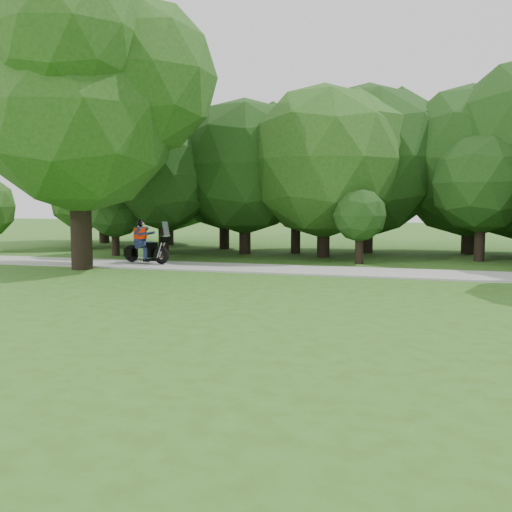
# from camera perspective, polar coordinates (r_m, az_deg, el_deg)

# --- Properties ---
(ground) EXTENTS (100.00, 100.00, 0.00)m
(ground) POSITION_cam_1_polar(r_m,az_deg,el_deg) (10.01, 15.11, -7.60)
(ground) COLOR #345117
(ground) RESTS_ON ground
(walkway) EXTENTS (60.00, 2.20, 0.06)m
(walkway) POSITION_cam_1_polar(r_m,az_deg,el_deg) (17.90, 15.57, -1.74)
(walkway) COLOR gray
(walkway) RESTS_ON ground
(tree_line) EXTENTS (39.87, 11.94, 7.90)m
(tree_line) POSITION_cam_1_polar(r_m,az_deg,el_deg) (24.38, 17.72, 8.71)
(tree_line) COLOR black
(tree_line) RESTS_ON ground
(big_tree_west) EXTENTS (8.64, 6.56, 9.96)m
(big_tree_west) POSITION_cam_1_polar(r_m,az_deg,el_deg) (20.04, -16.98, 15.43)
(big_tree_west) COLOR black
(big_tree_west) RESTS_ON ground
(touring_motorcycle) EXTENTS (1.97, 0.93, 1.52)m
(touring_motorcycle) POSITION_cam_1_polar(r_m,az_deg,el_deg) (20.34, -11.21, 0.86)
(touring_motorcycle) COLOR black
(touring_motorcycle) RESTS_ON walkway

